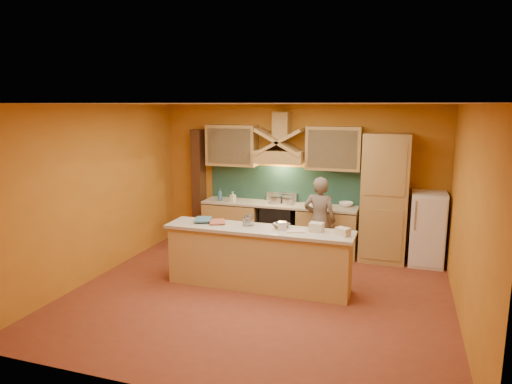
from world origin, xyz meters
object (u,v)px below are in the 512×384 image
(person, at_px, (319,221))
(kitchen_scale, at_px, (282,226))
(fridge, at_px, (427,229))
(mixing_bowl, at_px, (281,226))
(stove, at_px, (279,227))

(person, xyz_separation_m, kitchen_scale, (-0.32, -1.35, 0.22))
(fridge, relative_size, kitchen_scale, 10.16)
(person, height_order, kitchen_scale, person)
(person, distance_m, mixing_bowl, 1.32)
(fridge, xyz_separation_m, mixing_bowl, (-2.17, -1.78, 0.33))
(fridge, distance_m, kitchen_scale, 2.86)
(fridge, relative_size, mixing_bowl, 4.93)
(mixing_bowl, bearing_deg, fridge, 39.34)
(stove, distance_m, mixing_bowl, 1.93)
(person, height_order, mixing_bowl, person)
(fridge, xyz_separation_m, person, (-1.81, -0.53, 0.13))
(kitchen_scale, bearing_deg, person, 63.93)
(kitchen_scale, height_order, mixing_bowl, kitchen_scale)
(stove, distance_m, kitchen_scale, 2.04)
(person, relative_size, kitchen_scale, 12.22)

